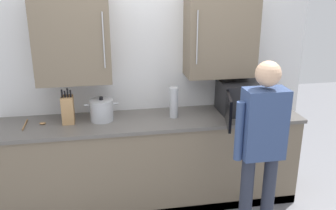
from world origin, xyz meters
TOP-DOWN VIEW (x-y plane):
  - back_wall_tiled at (0.00, 1.16)m, footprint 3.40×0.44m
  - counter_unit at (0.00, 0.87)m, footprint 2.97×0.62m
  - microwave_oven at (0.94, 0.90)m, footprint 0.63×0.76m
  - wooden_spoon at (-1.12, 0.91)m, footprint 0.20×0.26m
  - thermos_flask at (0.22, 0.88)m, footprint 0.09×0.09m
  - knife_block at (-0.80, 0.91)m, footprint 0.11×0.15m
  - stock_pot at (-0.48, 0.92)m, footprint 0.32×0.22m
  - person_figure at (0.78, 0.06)m, footprint 0.46×0.64m

SIDE VIEW (x-z plane):
  - counter_unit at x=0.00m, z-range 0.00..0.94m
  - wooden_spoon at x=-1.12m, z-range 0.94..0.96m
  - person_figure at x=0.78m, z-range 0.16..1.83m
  - stock_pot at x=-0.48m, z-range 0.93..1.17m
  - knife_block at x=-0.80m, z-range 0.90..1.25m
  - thermos_flask at x=0.22m, z-range 0.94..1.25m
  - microwave_oven at x=0.94m, z-range 0.94..1.26m
  - back_wall_tiled at x=0.00m, z-range 0.10..2.82m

